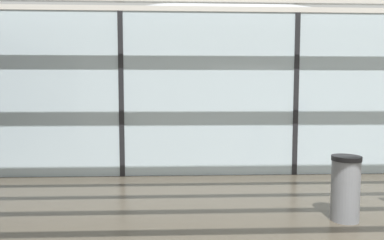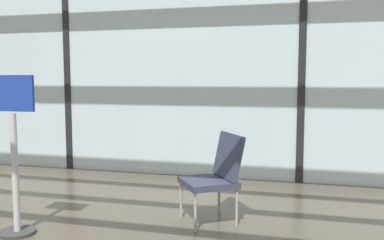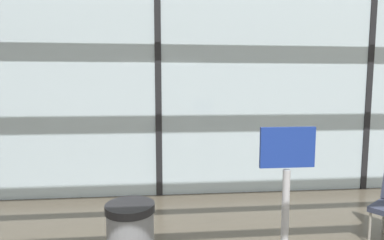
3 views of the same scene
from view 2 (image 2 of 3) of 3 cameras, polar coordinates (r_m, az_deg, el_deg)
The scene contains 6 objects.
glass_curtain_wall at distance 6.77m, azimuth -16.56°, elevation 7.33°, with size 14.00×0.08×3.26m, color silver.
window_mullion_1 at distance 6.77m, azimuth -16.56°, elevation 7.33°, with size 0.10×0.12×3.26m, color black.
window_mullion_2 at distance 5.79m, azimuth 14.87°, elevation 7.70°, with size 0.10×0.12×3.26m, color black.
parked_airplane at distance 11.01m, azimuth -10.45°, elevation 9.90°, with size 14.03×4.47×4.47m.
lounge_chair_3 at distance 4.12m, azimuth 3.38°, elevation -7.15°, with size 0.70×0.69×0.87m.
info_sign at distance 4.06m, azimuth -23.15°, elevation -5.13°, with size 0.44×0.32×1.44m.
Camera 2 is at (3.51, -0.58, 1.41)m, focal length 38.90 mm.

